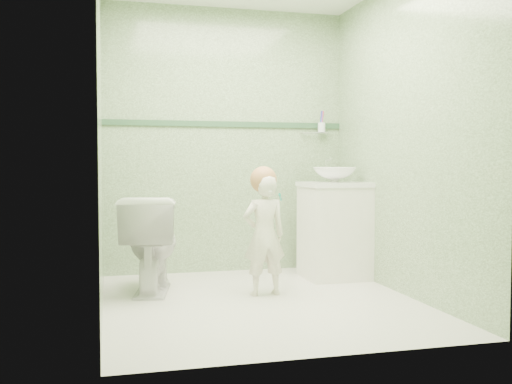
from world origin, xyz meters
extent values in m
plane|color=beige|center=(0.00, 0.00, 0.00)|extent=(2.50, 2.50, 0.00)
cube|color=gray|center=(0.00, 1.25, 1.20)|extent=(2.20, 0.04, 2.40)
cube|color=gray|center=(0.00, -1.25, 1.20)|extent=(2.20, 0.04, 2.40)
cube|color=gray|center=(-1.10, 0.00, 1.20)|extent=(0.04, 2.50, 2.40)
cube|color=gray|center=(1.10, 0.00, 1.20)|extent=(0.04, 2.50, 2.40)
cube|color=#2E5235|center=(0.00, 1.24, 1.35)|extent=(2.20, 0.02, 0.05)
cube|color=white|center=(0.84, 0.70, 0.40)|extent=(0.52, 0.50, 0.80)
cube|color=white|center=(0.84, 0.70, 0.81)|extent=(0.54, 0.52, 0.04)
imported|color=white|center=(0.84, 0.70, 0.89)|extent=(0.37, 0.37, 0.13)
cylinder|color=silver|center=(0.84, 0.90, 0.95)|extent=(0.03, 0.03, 0.18)
cylinder|color=silver|center=(0.84, 0.85, 1.03)|extent=(0.02, 0.12, 0.02)
cylinder|color=silver|center=(0.84, 1.20, 1.28)|extent=(0.26, 0.02, 0.02)
cylinder|color=silver|center=(0.90, 1.18, 1.33)|extent=(0.07, 0.07, 0.09)
cylinder|color=#965EC3|center=(0.90, 1.17, 1.40)|extent=(0.01, 0.01, 0.17)
cylinder|color=#2936B4|center=(0.89, 1.17, 1.40)|extent=(0.01, 0.01, 0.17)
cylinder|color=#D43149|center=(0.91, 1.19, 1.40)|extent=(0.01, 0.01, 0.17)
cylinder|color=#2936B4|center=(0.90, 1.19, 1.40)|extent=(0.01, 0.01, 0.17)
imported|color=white|center=(-0.74, 0.52, 0.37)|extent=(0.54, 0.79, 0.74)
imported|color=beige|center=(0.08, 0.20, 0.45)|extent=(0.34, 0.24, 0.90)
sphere|color=#B67A4A|center=(0.08, 0.23, 0.87)|extent=(0.20, 0.20, 0.20)
cylinder|color=#0D816A|center=(0.17, 0.08, 0.74)|extent=(0.07, 0.13, 0.06)
cube|color=white|center=(0.10, 0.12, 0.78)|extent=(0.03, 0.03, 0.02)
camera|label=1|loc=(-1.06, -4.01, 0.98)|focal=41.02mm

